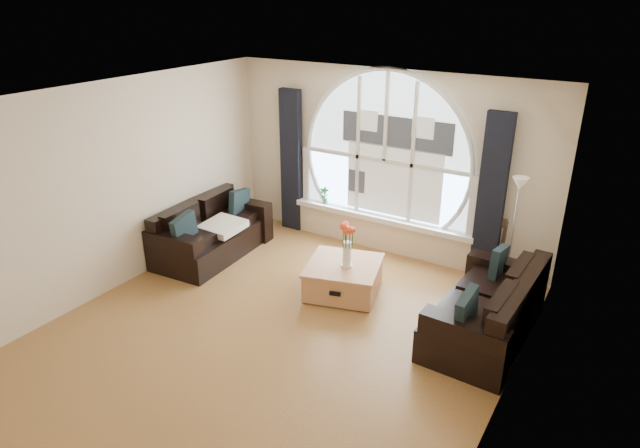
{
  "coord_description": "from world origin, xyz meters",
  "views": [
    {
      "loc": [
        3.25,
        -4.4,
        3.72
      ],
      "look_at": [
        0.0,
        0.9,
        1.05
      ],
      "focal_mm": 31.07,
      "sensor_mm": 36.0,
      "label": 1
    }
  ],
  "objects_px": {
    "floor_lamp": "(512,237)",
    "sofa_right": "(485,306)",
    "sofa_left": "(212,230)",
    "guitar": "(502,254)",
    "coffee_chest": "(344,277)",
    "potted_plant": "(324,195)",
    "vase_flowers": "(347,239)"
  },
  "relations": [
    {
      "from": "floor_lamp",
      "to": "sofa_right",
      "type": "bearing_deg",
      "value": -88.11
    },
    {
      "from": "sofa_left",
      "to": "sofa_right",
      "type": "height_order",
      "value": "sofa_right"
    },
    {
      "from": "sofa_left",
      "to": "guitar",
      "type": "distance_m",
      "value": 4.12
    },
    {
      "from": "sofa_right",
      "to": "coffee_chest",
      "type": "bearing_deg",
      "value": -178.53
    },
    {
      "from": "coffee_chest",
      "to": "potted_plant",
      "type": "distance_m",
      "value": 1.91
    },
    {
      "from": "sofa_right",
      "to": "sofa_left",
      "type": "bearing_deg",
      "value": -177.4
    },
    {
      "from": "guitar",
      "to": "potted_plant",
      "type": "bearing_deg",
      "value": 171.69
    },
    {
      "from": "floor_lamp",
      "to": "sofa_left",
      "type": "bearing_deg",
      "value": -164.35
    },
    {
      "from": "coffee_chest",
      "to": "guitar",
      "type": "relative_size",
      "value": 0.87
    },
    {
      "from": "sofa_left",
      "to": "vase_flowers",
      "type": "xyz_separation_m",
      "value": [
        2.29,
        -0.01,
        0.4
      ]
    },
    {
      "from": "sofa_right",
      "to": "floor_lamp",
      "type": "relative_size",
      "value": 1.14
    },
    {
      "from": "sofa_left",
      "to": "potted_plant",
      "type": "xyz_separation_m",
      "value": [
        1.06,
        1.48,
        0.28
      ]
    },
    {
      "from": "floor_lamp",
      "to": "vase_flowers",
      "type": "bearing_deg",
      "value": -147.06
    },
    {
      "from": "guitar",
      "to": "coffee_chest",
      "type": "bearing_deg",
      "value": -148.83
    },
    {
      "from": "sofa_right",
      "to": "guitar",
      "type": "xyz_separation_m",
      "value": [
        -0.14,
        1.17,
        0.13
      ]
    },
    {
      "from": "floor_lamp",
      "to": "potted_plant",
      "type": "height_order",
      "value": "floor_lamp"
    },
    {
      "from": "floor_lamp",
      "to": "coffee_chest",
      "type": "bearing_deg",
      "value": -148.97
    },
    {
      "from": "floor_lamp",
      "to": "guitar",
      "type": "bearing_deg",
      "value": 159.66
    },
    {
      "from": "sofa_left",
      "to": "vase_flowers",
      "type": "bearing_deg",
      "value": -3.99
    },
    {
      "from": "coffee_chest",
      "to": "guitar",
      "type": "bearing_deg",
      "value": 17.51
    },
    {
      "from": "floor_lamp",
      "to": "potted_plant",
      "type": "bearing_deg",
      "value": 173.33
    },
    {
      "from": "guitar",
      "to": "potted_plant",
      "type": "xyz_separation_m",
      "value": [
        -2.89,
        0.31,
        0.15
      ]
    },
    {
      "from": "vase_flowers",
      "to": "floor_lamp",
      "type": "relative_size",
      "value": 0.44
    },
    {
      "from": "sofa_left",
      "to": "guitar",
      "type": "bearing_deg",
      "value": 12.65
    },
    {
      "from": "sofa_left",
      "to": "potted_plant",
      "type": "relative_size",
      "value": 6.67
    },
    {
      "from": "vase_flowers",
      "to": "sofa_right",
      "type": "bearing_deg",
      "value": 0.19
    },
    {
      "from": "coffee_chest",
      "to": "guitar",
      "type": "height_order",
      "value": "guitar"
    },
    {
      "from": "sofa_right",
      "to": "vase_flowers",
      "type": "xyz_separation_m",
      "value": [
        -1.79,
        -0.01,
        0.4
      ]
    },
    {
      "from": "sofa_right",
      "to": "potted_plant",
      "type": "relative_size",
      "value": 6.8
    },
    {
      "from": "sofa_right",
      "to": "vase_flowers",
      "type": "height_order",
      "value": "vase_flowers"
    },
    {
      "from": "vase_flowers",
      "to": "guitar",
      "type": "xyz_separation_m",
      "value": [
        1.66,
        1.17,
        -0.27
      ]
    },
    {
      "from": "coffee_chest",
      "to": "vase_flowers",
      "type": "bearing_deg",
      "value": -48.93
    }
  ]
}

